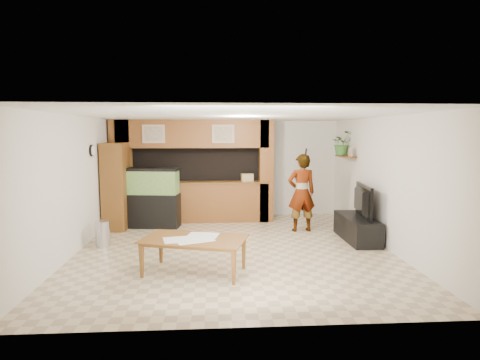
{
  "coord_description": "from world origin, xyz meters",
  "views": [
    {
      "loc": [
        -0.36,
        -7.71,
        2.27
      ],
      "look_at": [
        0.16,
        0.6,
        1.29
      ],
      "focal_mm": 30.0,
      "sensor_mm": 36.0,
      "label": 1
    }
  ],
  "objects": [
    {
      "name": "person",
      "position": [
        1.63,
        1.33,
        0.9
      ],
      "size": [
        0.69,
        0.49,
        1.8
      ],
      "primitive_type": "imported",
      "rotation": [
        0.0,
        0.0,
        3.24
      ],
      "color": "#978253",
      "rests_on": "floor"
    },
    {
      "name": "newspaper_b",
      "position": [
        -0.93,
        -1.43,
        0.58
      ],
      "size": [
        0.58,
        0.47,
        0.01
      ],
      "primitive_type": "cube",
      "rotation": [
        0.0,
        0.0,
        0.21
      ],
      "color": "silver",
      "rests_on": "dining_table"
    },
    {
      "name": "counter_box",
      "position": [
        0.46,
        2.45,
        1.14
      ],
      "size": [
        0.32,
        0.24,
        0.2
      ],
      "primitive_type": "cube",
      "rotation": [
        0.0,
        0.0,
        0.14
      ],
      "color": "tan",
      "rests_on": "partition"
    },
    {
      "name": "potted_plant",
      "position": [
        2.82,
        2.17,
        2.02
      ],
      "size": [
        0.64,
        0.59,
        0.6
      ],
      "primitive_type": "imported",
      "rotation": [
        0.0,
        0.0,
        0.26
      ],
      "color": "#376E2C",
      "rests_on": "wall_shelf"
    },
    {
      "name": "wall_clock",
      "position": [
        -2.97,
        1.0,
        1.9
      ],
      "size": [
        0.05,
        0.25,
        0.25
      ],
      "color": "black",
      "rests_on": "wall_left"
    },
    {
      "name": "microphone",
      "position": [
        1.68,
        1.17,
        1.85
      ],
      "size": [
        0.04,
        0.11,
        0.17
      ],
      "primitive_type": "cylinder",
      "rotation": [
        0.44,
        0.0,
        0.0
      ],
      "color": "black",
      "rests_on": "person"
    },
    {
      "name": "tv_stand",
      "position": [
        2.65,
        0.46,
        0.25
      ],
      "size": [
        0.56,
        1.52,
        0.51
      ],
      "primitive_type": "cube",
      "color": "black",
      "rests_on": "floor"
    },
    {
      "name": "newspaper_c",
      "position": [
        -0.56,
        -1.18,
        0.58
      ],
      "size": [
        0.56,
        0.46,
        0.01
      ],
      "primitive_type": "cube",
      "rotation": [
        0.0,
        0.0,
        -0.21
      ],
      "color": "silver",
      "rests_on": "dining_table"
    },
    {
      "name": "trash_can",
      "position": [
        -2.62,
        0.29,
        0.26
      ],
      "size": [
        0.29,
        0.29,
        0.52
      ],
      "primitive_type": "cylinder",
      "color": "#B2B2B7",
      "rests_on": "floor"
    },
    {
      "name": "television",
      "position": [
        2.65,
        0.46,
        0.85
      ],
      "size": [
        0.3,
        1.21,
        0.69
      ],
      "primitive_type": "imported",
      "rotation": [
        0.0,
        0.0,
        1.45
      ],
      "color": "black",
      "rests_on": "tv_stand"
    },
    {
      "name": "partition",
      "position": [
        -0.95,
        2.64,
        1.31
      ],
      "size": [
        4.2,
        0.99,
        2.6
      ],
      "color": "brown",
      "rests_on": "floor"
    },
    {
      "name": "aquarium",
      "position": [
        -1.88,
        1.95,
        0.71
      ],
      "size": [
        1.3,
        0.49,
        1.44
      ],
      "rotation": [
        0.0,
        0.0,
        -0.14
      ],
      "color": "black",
      "rests_on": "floor"
    },
    {
      "name": "wall_shelf",
      "position": [
        2.85,
        1.95,
        1.7
      ],
      "size": [
        0.25,
        0.9,
        0.04
      ],
      "primitive_type": "cube",
      "color": "brown",
      "rests_on": "wall_right"
    },
    {
      "name": "wall_back",
      "position": [
        0.0,
        3.25,
        1.3
      ],
      "size": [
        6.0,
        0.0,
        6.0
      ],
      "primitive_type": "plane",
      "rotation": [
        1.57,
        0.0,
        0.0
      ],
      "color": "beige",
      "rests_on": "floor"
    },
    {
      "name": "floor",
      "position": [
        0.0,
        0.0,
        0.0
      ],
      "size": [
        6.5,
        6.5,
        0.0
      ],
      "primitive_type": "plane",
      "color": "tan",
      "rests_on": "ground"
    },
    {
      "name": "ceiling",
      "position": [
        0.0,
        0.0,
        2.6
      ],
      "size": [
        6.5,
        6.5,
        0.0
      ],
      "primitive_type": "plane",
      "color": "white",
      "rests_on": "wall_back"
    },
    {
      "name": "wall_left",
      "position": [
        -3.0,
        0.0,
        1.3
      ],
      "size": [
        0.0,
        6.5,
        6.5
      ],
      "primitive_type": "plane",
      "rotation": [
        1.57,
        0.0,
        1.57
      ],
      "color": "beige",
      "rests_on": "floor"
    },
    {
      "name": "photo_frame",
      "position": [
        2.85,
        1.63,
        1.82
      ],
      "size": [
        0.04,
        0.16,
        0.21
      ],
      "primitive_type": "cube",
      "rotation": [
        0.0,
        0.0,
        0.04
      ],
      "color": "tan",
      "rests_on": "wall_shelf"
    },
    {
      "name": "pantry_cabinet",
      "position": [
        -2.7,
        1.85,
        1.02
      ],
      "size": [
        0.51,
        0.84,
        2.04
      ],
      "primitive_type": "cube",
      "color": "brown",
      "rests_on": "floor"
    },
    {
      "name": "wall_right",
      "position": [
        3.0,
        0.0,
        1.3
      ],
      "size": [
        0.0,
        6.5,
        6.5
      ],
      "primitive_type": "plane",
      "rotation": [
        1.57,
        0.0,
        -1.57
      ],
      "color": "beige",
      "rests_on": "floor"
    },
    {
      "name": "dining_table",
      "position": [
        -0.71,
        -1.38,
        0.29
      ],
      "size": [
        1.84,
        1.33,
        0.58
      ],
      "primitive_type": "imported",
      "rotation": [
        0.0,
        0.0,
        -0.27
      ],
      "color": "brown",
      "rests_on": "floor"
    },
    {
      "name": "newspaper_a",
      "position": [
        -0.71,
        -1.45,
        0.59
      ],
      "size": [
        0.71,
        0.63,
        0.01
      ],
      "primitive_type": "cube",
      "rotation": [
        0.0,
        0.0,
        0.39
      ],
      "color": "silver",
      "rests_on": "dining_table"
    }
  ]
}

